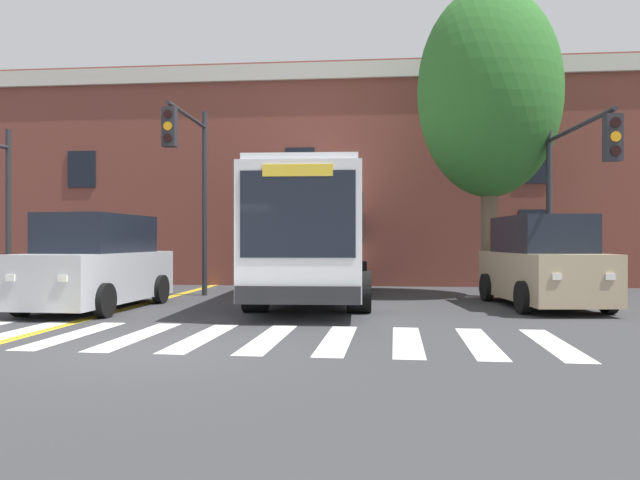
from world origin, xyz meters
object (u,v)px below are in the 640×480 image
object	(u,v)px
city_bus	(318,234)
street_tree_curbside_large	(489,93)
car_tan_far_lane	(541,264)
car_silver_near_lane	(98,264)
traffic_light_near_corner	(574,175)
traffic_light_overhead	(191,167)

from	to	relation	value
city_bus	street_tree_curbside_large	bearing A→B (deg)	9.14
car_tan_far_lane	car_silver_near_lane	bearing A→B (deg)	-171.41
car_silver_near_lane	traffic_light_near_corner	xyz separation A→B (m)	(11.68, 1.44, 2.23)
car_silver_near_lane	traffic_light_near_corner	world-z (taller)	traffic_light_near_corner
car_silver_near_lane	street_tree_curbside_large	bearing A→B (deg)	23.94
city_bus	car_silver_near_lane	xyz separation A→B (m)	(-5.02, -3.67, -0.79)
car_silver_near_lane	street_tree_curbside_large	xyz separation A→B (m)	(10.13, 4.50, 5.01)
car_silver_near_lane	traffic_light_overhead	world-z (taller)	traffic_light_overhead
traffic_light_near_corner	street_tree_curbside_large	distance (m)	4.42
car_silver_near_lane	traffic_light_overhead	size ratio (longest dim) A/B	0.92
car_tan_far_lane	street_tree_curbside_large	bearing A→B (deg)	106.01
city_bus	car_tan_far_lane	size ratio (longest dim) A/B	2.43
traffic_light_near_corner	traffic_light_overhead	xyz separation A→B (m)	(-10.15, 1.17, 0.44)
city_bus	car_tan_far_lane	bearing A→B (deg)	-18.84
car_tan_far_lane	traffic_light_near_corner	bearing A→B (deg)	-16.49
traffic_light_overhead	street_tree_curbside_large	distance (m)	9.11
city_bus	car_tan_far_lane	distance (m)	6.31
car_silver_near_lane	traffic_light_overhead	xyz separation A→B (m)	(1.53, 2.61, 2.67)
car_silver_near_lane	car_tan_far_lane	xyz separation A→B (m)	(10.94, 1.65, -0.01)
street_tree_curbside_large	traffic_light_near_corner	bearing A→B (deg)	-63.08
traffic_light_overhead	street_tree_curbside_large	bearing A→B (deg)	12.39
city_bus	traffic_light_overhead	size ratio (longest dim) A/B	2.21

